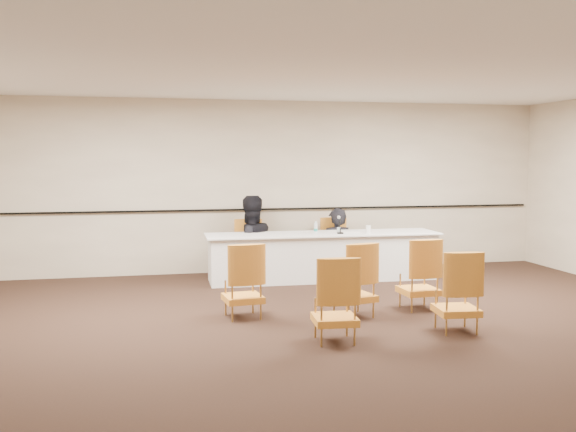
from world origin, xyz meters
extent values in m
plane|color=black|center=(0.00, 0.00, 0.00)|extent=(10.00, 10.00, 0.00)
plane|color=silver|center=(0.00, 0.00, 3.00)|extent=(10.00, 10.00, 0.00)
cube|color=#B3A48D|center=(0.00, 4.00, 1.50)|extent=(10.00, 0.04, 3.00)
cube|color=black|center=(0.00, 3.96, 1.10)|extent=(9.80, 0.04, 0.03)
imported|color=black|center=(1.03, 3.53, 0.31)|extent=(0.61, 0.41, 1.65)
imported|color=black|center=(-0.49, 3.57, 0.44)|extent=(1.05, 0.90, 1.86)
cube|color=white|center=(1.11, 2.97, 0.77)|extent=(0.34, 0.28, 0.00)
cylinder|color=silver|center=(0.88, 2.91, 0.82)|extent=(0.07, 0.07, 0.10)
cylinder|color=white|center=(1.34, 2.79, 0.83)|extent=(0.11, 0.11, 0.13)
camera|label=1|loc=(-2.16, -7.10, 2.00)|focal=40.00mm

